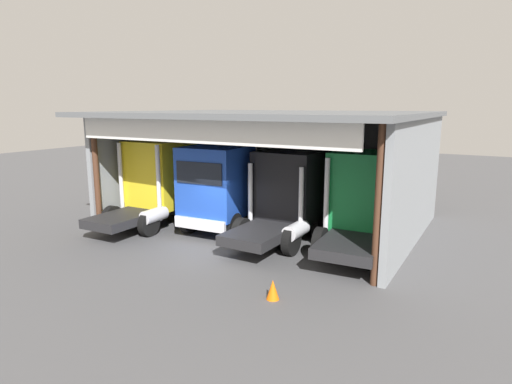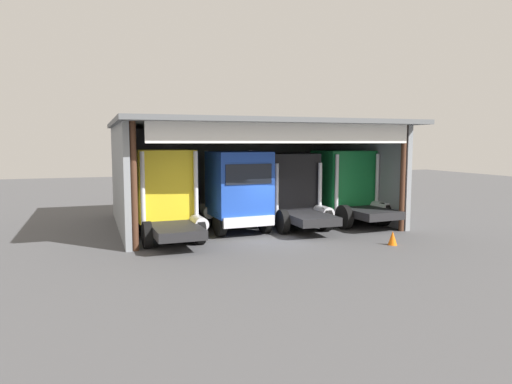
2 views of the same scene
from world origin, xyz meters
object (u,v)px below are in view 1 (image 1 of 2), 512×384
truck_black_center_right_bay (288,194)px  truck_green_yard_outside (366,201)px  tool_cart (321,202)px  oil_drum (378,208)px  truck_blue_center_bay (219,187)px  traffic_cone (273,290)px  truck_yellow_center_left_bay (157,181)px

truck_black_center_right_bay → truck_green_yard_outside: size_ratio=1.07×
tool_cart → truck_black_center_right_bay: bearing=-84.2°
oil_drum → truck_green_yard_outside: bearing=-80.9°
truck_blue_center_bay → traffic_cone: 7.04m
traffic_cone → truck_green_yard_outside: bearing=79.3°
truck_green_yard_outside → truck_blue_center_bay: bearing=-177.3°
truck_yellow_center_left_bay → truck_green_yard_outside: bearing=4.0°
truck_yellow_center_left_bay → truck_blue_center_bay: truck_yellow_center_left_bay is taller
truck_yellow_center_left_bay → truck_black_center_right_bay: 6.15m
truck_green_yard_outside → oil_drum: truck_green_yard_outside is taller
truck_yellow_center_left_bay → truck_blue_center_bay: 3.20m
truck_yellow_center_left_bay → truck_black_center_right_bay: (6.09, 0.85, -0.10)m
truck_yellow_center_left_bay → traffic_cone: size_ratio=9.40×
truck_blue_center_bay → oil_drum: bearing=-134.5°
truck_yellow_center_left_bay → oil_drum: bearing=34.6°
truck_yellow_center_left_bay → traffic_cone: (8.19, -4.42, -1.66)m
truck_yellow_center_left_bay → truck_black_center_right_bay: size_ratio=0.99×
truck_green_yard_outside → truck_yellow_center_left_bay: bearing=-177.8°
truck_yellow_center_left_bay → oil_drum: truck_yellow_center_left_bay is taller
truck_blue_center_bay → traffic_cone: size_ratio=8.66×
truck_blue_center_bay → truck_black_center_right_bay: bearing=-171.5°
tool_cart → truck_green_yard_outside: bearing=-53.2°
truck_green_yard_outside → tool_cart: truck_green_yard_outside is taller
oil_drum → tool_cart: 2.80m
tool_cart → traffic_cone: 10.45m
oil_drum → traffic_cone: size_ratio=1.54×
traffic_cone → truck_blue_center_bay: bearing=136.9°
truck_yellow_center_left_bay → tool_cart: truck_yellow_center_left_bay is taller
truck_yellow_center_left_bay → tool_cart: bearing=44.1°
truck_black_center_right_bay → oil_drum: (2.27, 5.25, -1.40)m
truck_green_yard_outside → tool_cart: size_ratio=4.94×
truck_yellow_center_left_bay → truck_blue_center_bay: (3.19, 0.26, -0.02)m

